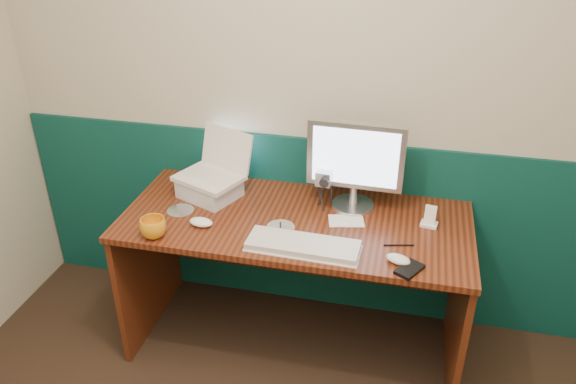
% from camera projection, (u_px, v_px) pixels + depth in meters
% --- Properties ---
extents(back_wall, '(3.50, 0.04, 2.50)m').
position_uv_depth(back_wall, '(349.00, 92.00, 2.62)').
color(back_wall, '#BAB49E').
rests_on(back_wall, ground).
extents(wainscot, '(3.48, 0.02, 1.00)m').
position_uv_depth(wainscot, '(341.00, 229.00, 2.97)').
color(wainscot, '#083730').
rests_on(wainscot, ground).
extents(desk, '(1.60, 0.70, 0.75)m').
position_uv_depth(desk, '(295.00, 284.00, 2.76)').
color(desk, '#3C160A').
rests_on(desk, ground).
extents(laptop_riser, '(0.32, 0.30, 0.09)m').
position_uv_depth(laptop_riser, '(210.00, 188.00, 2.75)').
color(laptop_riser, silver).
rests_on(laptop_riser, desk).
extents(laptop, '(0.36, 0.33, 0.25)m').
position_uv_depth(laptop, '(207.00, 157.00, 2.67)').
color(laptop, white).
rests_on(laptop, laptop_riser).
extents(monitor, '(0.45, 0.14, 0.44)m').
position_uv_depth(monitor, '(355.00, 165.00, 2.57)').
color(monitor, silver).
rests_on(monitor, desk).
extents(keyboard, '(0.48, 0.17, 0.03)m').
position_uv_depth(keyboard, '(303.00, 246.00, 2.36)').
color(keyboard, silver).
rests_on(keyboard, desk).
extents(mouse_right, '(0.12, 0.09, 0.03)m').
position_uv_depth(mouse_right, '(398.00, 259.00, 2.27)').
color(mouse_right, white).
rests_on(mouse_right, desk).
extents(mouse_left, '(0.12, 0.08, 0.04)m').
position_uv_depth(mouse_left, '(201.00, 222.00, 2.52)').
color(mouse_left, white).
rests_on(mouse_left, desk).
extents(mug, '(0.13, 0.13, 0.09)m').
position_uv_depth(mug, '(153.00, 228.00, 2.43)').
color(mug, orange).
rests_on(mug, desk).
extents(camcorder, '(0.11, 0.15, 0.21)m').
position_uv_depth(camcorder, '(325.00, 188.00, 2.63)').
color(camcorder, '#B6B6BB').
rests_on(camcorder, desk).
extents(cd_spindle, '(0.13, 0.13, 0.03)m').
position_uv_depth(cd_spindle, '(280.00, 229.00, 2.48)').
color(cd_spindle, silver).
rests_on(cd_spindle, desk).
extents(cd_loose_a, '(0.13, 0.13, 0.00)m').
position_uv_depth(cd_loose_a, '(181.00, 210.00, 2.65)').
color(cd_loose_a, '#ADB5BD').
rests_on(cd_loose_a, desk).
extents(cd_loose_b, '(0.12, 0.12, 0.00)m').
position_uv_depth(cd_loose_b, '(344.00, 220.00, 2.57)').
color(cd_loose_b, '#B0BAC1').
rests_on(cd_loose_b, desk).
extents(pen, '(0.13, 0.04, 0.01)m').
position_uv_depth(pen, '(399.00, 245.00, 2.38)').
color(pen, black).
rests_on(pen, desk).
extents(papers, '(0.18, 0.14, 0.00)m').
position_uv_depth(papers, '(346.00, 221.00, 2.56)').
color(papers, white).
rests_on(papers, desk).
extents(dock, '(0.08, 0.07, 0.01)m').
position_uv_depth(dock, '(429.00, 224.00, 2.53)').
color(dock, white).
rests_on(dock, desk).
extents(music_player, '(0.05, 0.03, 0.09)m').
position_uv_depth(music_player, '(430.00, 215.00, 2.50)').
color(music_player, white).
rests_on(music_player, dock).
extents(pda, '(0.12, 0.14, 0.01)m').
position_uv_depth(pda, '(409.00, 269.00, 2.23)').
color(pda, black).
rests_on(pda, desk).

